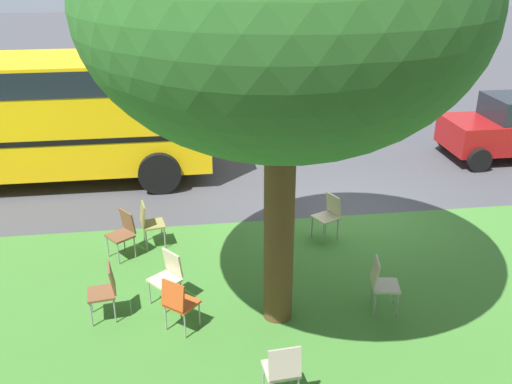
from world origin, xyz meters
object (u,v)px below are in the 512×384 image
object	(u,v)px
chair_7	(329,213)
chair_4	(123,231)
street_tree	(283,6)
chair_2	(282,368)
chair_3	(149,221)
chair_6	(178,301)
chair_5	(106,288)
chair_1	(168,274)
chair_0	(381,281)

from	to	relation	value
chair_7	chair_4	bearing A→B (deg)	3.04
street_tree	chair_4	distance (m)	5.19
street_tree	chair_2	size ratio (longest dim) A/B	7.32
chair_3	chair_6	size ratio (longest dim) A/B	1.00
chair_2	chair_5	distance (m)	3.11
chair_1	chair_6	world-z (taller)	same
chair_1	chair_3	xyz separation A→B (m)	(0.36, -1.91, 0.00)
street_tree	chair_6	size ratio (longest dim) A/B	7.32
chair_4	chair_6	world-z (taller)	same
chair_5	chair_6	world-z (taller)	same
chair_5	chair_4	bearing A→B (deg)	-93.72
chair_3	chair_7	bearing A→B (deg)	177.89
chair_1	chair_5	xyz separation A→B (m)	(0.92, 0.27, 0.00)
chair_1	chair_7	world-z (taller)	same
street_tree	chair_1	world-z (taller)	street_tree
street_tree	chair_3	bearing A→B (deg)	-51.22
street_tree	chair_1	distance (m)	4.39
chair_5	street_tree	bearing A→B (deg)	173.07
chair_1	chair_5	size ratio (longest dim) A/B	1.00
chair_0	chair_4	bearing A→B (deg)	-28.85
chair_4	chair_5	distance (m)	1.85
chair_1	chair_7	bearing A→B (deg)	-149.61
chair_7	chair_5	bearing A→B (deg)	27.36
chair_2	chair_4	xyz separation A→B (m)	(2.19, -3.92, 0.00)
chair_2	chair_7	world-z (taller)	same
chair_6	chair_0	bearing A→B (deg)	-177.97
street_tree	chair_0	bearing A→B (deg)	177.56
chair_1	street_tree	bearing A→B (deg)	160.53
street_tree	chair_5	distance (m)	4.79
chair_0	chair_7	world-z (taller)	same
chair_4	chair_5	bearing A→B (deg)	86.28
chair_2	chair_7	xyz separation A→B (m)	(-1.65, -4.12, 0.00)
chair_3	chair_5	world-z (taller)	same
chair_0	chair_1	size ratio (longest dim) A/B	1.00
chair_0	chair_5	distance (m)	4.18
chair_1	chair_5	bearing A→B (deg)	16.21
chair_1	chair_2	world-z (taller)	same
chair_0	chair_1	distance (m)	3.30
chair_4	chair_2	bearing A→B (deg)	119.23
chair_0	chair_6	bearing A→B (deg)	2.03
chair_1	chair_3	size ratio (longest dim) A/B	1.00
chair_7	street_tree	bearing A→B (deg)	59.42
chair_5	chair_3	bearing A→B (deg)	-104.62
chair_2	chair_7	size ratio (longest dim) A/B	1.00
chair_6	chair_1	bearing A→B (deg)	-78.56
chair_1	chair_2	bearing A→B (deg)	120.68
chair_0	chair_3	bearing A→B (deg)	-35.42
chair_0	chair_1	bearing A→B (deg)	-11.33
chair_3	chair_6	world-z (taller)	same
chair_0	chair_7	distance (m)	2.44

